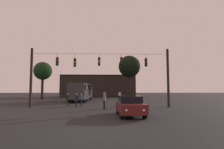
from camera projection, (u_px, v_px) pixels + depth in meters
name	position (u px, v px, depth m)	size (l,w,h in m)	color
ground_plane	(103.00, 101.00, 32.36)	(168.00, 168.00, 0.00)	black
overhead_signal_span	(100.00, 72.00, 20.86)	(15.90, 0.44, 6.72)	black
city_bus	(82.00, 90.00, 31.98)	(2.82, 11.06, 3.00)	#2D2D33
car_near_right	(130.00, 105.00, 14.03)	(1.96, 4.39, 1.52)	#511919
pedestrian_crossing_left	(81.00, 99.00, 22.37)	(0.24, 0.36, 1.54)	black
pedestrian_crossing_center	(104.00, 100.00, 18.47)	(0.34, 0.42, 1.75)	black
pedestrian_crossing_right	(77.00, 99.00, 21.34)	(0.29, 0.39, 1.56)	black
pedestrian_near_bus	(67.00, 99.00, 22.18)	(0.31, 0.40, 1.52)	black
pedestrian_trailing	(120.00, 98.00, 20.75)	(0.34, 0.41, 1.75)	black
corner_building	(99.00, 86.00, 52.14)	(19.85, 9.36, 5.92)	black
tree_left_silhouette	(43.00, 71.00, 36.65)	(3.61, 3.61, 7.56)	black
tree_behind_building	(129.00, 67.00, 40.98)	(4.89, 4.89, 9.61)	black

